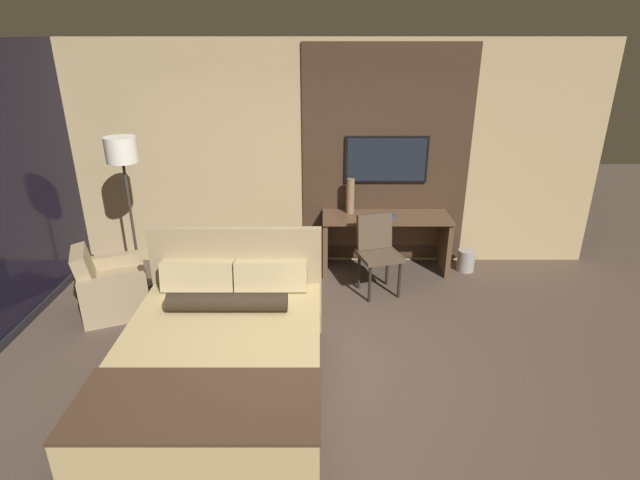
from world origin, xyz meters
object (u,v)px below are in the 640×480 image
Objects in this scene: tv at (386,159)px; waste_bin at (465,260)px; vase_tall at (350,196)px; desk_chair at (377,246)px; armchair_by_window at (111,289)px; bed at (221,362)px; floor_lamp at (122,163)px; book at (385,216)px; desk at (384,233)px.

tv is 3.68× the size of waste_bin.
tv is at bearing 18.84° from vase_tall.
armchair_by_window is at bearing 173.16° from desk_chair.
bed is 7.76× the size of waste_bin.
book is at bearing 7.51° from floor_lamp.
floor_lamp is (-1.35, 1.99, 1.19)m from bed.
tv is (1.63, 2.69, 1.06)m from bed.
waste_bin is (1.05, -0.27, -1.25)m from tv.
vase_tall is (2.54, 0.55, -0.55)m from floor_lamp.
bed is at bearing -115.12° from vase_tall.
floor_lamp is 4.10× the size of vase_tall.
vase_tall reaches higher than desk.
armchair_by_window is 4.00× the size of book.
vase_tall is at bearing 169.78° from desk.
vase_tall is at bearing 97.19° from desk_chair.
tv is 1.65m from waste_bin.
floor_lamp is 7.95× the size of book.
floor_lamp is at bearing 124.29° from bed.
bed reaches higher than desk_chair.
desk_chair is at bearing -101.50° from tv.
book is at bearing 55.82° from bed.
tv reaches higher than armchair_by_window.
armchair_by_window is (-2.92, -0.49, -0.30)m from desk_chair.
desk_chair is at bearing 52.10° from bed.
book is at bearing 57.27° from desk_chair.
book is at bearing -178.08° from waste_bin.
bed is 2.36× the size of desk_chair.
waste_bin is at bearing 41.97° from bed.
vase_tall is (-0.44, 0.08, 0.47)m from desk.
book is (0.14, 0.49, 0.20)m from desk_chair.
floor_lamp reaches higher than bed.
armchair_by_window reaches higher than waste_bin.
tv reaches higher than waste_bin.
armchair_by_window is 2.06× the size of vase_tall.
bed is 1.38× the size of desk.
desk reaches higher than waste_bin.
floor_lamp is at bearing 161.72° from desk_chair.
desk_chair is 3.29× the size of waste_bin.
desk is at bearing 56.38° from bed.
armchair_by_window is (-3.08, -1.29, -1.13)m from tv.
book is (0.43, -0.16, -0.20)m from vase_tall.
desk is 6.97× the size of book.
bed reaches higher than desk.
armchair_by_window is at bearing -162.34° from book.
armchair_by_window is 2.96m from vase_tall.
tv is at bearing 62.19° from desk_chair.
waste_bin is at bearing 6.04° from floor_lamp.
bed is 2.68m from floor_lamp.
floor_lamp is 6.43× the size of waste_bin.
desk is at bearing -90.00° from tv.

